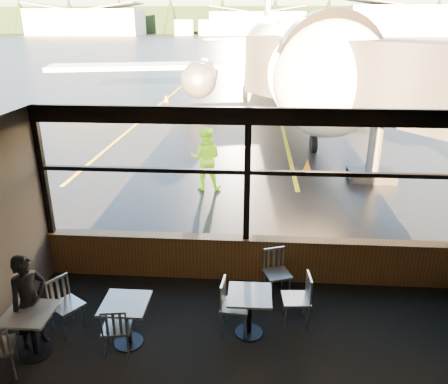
# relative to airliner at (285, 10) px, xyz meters

# --- Properties ---
(ground_plane) EXTENTS (520.00, 520.00, 0.00)m
(ground_plane) POSITION_rel_airliner_xyz_m (-1.82, 97.96, -5.66)
(ground_plane) COLOR black
(ground_plane) RESTS_ON ground
(ceiling) EXTENTS (8.00, 6.00, 0.04)m
(ceiling) POSITION_rel_airliner_xyz_m (-1.82, -25.04, -2.16)
(ceiling) COLOR #38332D
(ceiling) RESTS_ON ground
(window_sill) EXTENTS (8.00, 0.28, 0.90)m
(window_sill) POSITION_rel_airliner_xyz_m (-1.82, -22.04, -5.21)
(window_sill) COLOR brown
(window_sill) RESTS_ON ground
(window_header) EXTENTS (8.00, 0.18, 0.30)m
(window_header) POSITION_rel_airliner_xyz_m (-1.82, -22.04, -2.31)
(window_header) COLOR black
(window_header) RESTS_ON ground
(mullion_left) EXTENTS (0.12, 0.12, 2.60)m
(mullion_left) POSITION_rel_airliner_xyz_m (-5.77, -22.04, -3.46)
(mullion_left) COLOR black
(mullion_left) RESTS_ON ground
(mullion_centre) EXTENTS (0.12, 0.12, 2.60)m
(mullion_centre) POSITION_rel_airliner_xyz_m (-1.82, -22.04, -3.46)
(mullion_centre) COLOR black
(mullion_centre) RESTS_ON ground
(window_transom) EXTENTS (8.00, 0.10, 0.08)m
(window_transom) POSITION_rel_airliner_xyz_m (-1.82, -22.04, -3.36)
(window_transom) COLOR black
(window_transom) RESTS_ON ground
(airliner) EXTENTS (32.89, 38.71, 11.32)m
(airliner) POSITION_rel_airliner_xyz_m (0.00, 0.00, 0.00)
(airliner) COLOR white
(airliner) RESTS_ON ground_plane
(jet_bridge) EXTENTS (8.77, 10.72, 4.68)m
(jet_bridge) POSITION_rel_airliner_xyz_m (1.78, -16.54, -3.32)
(jet_bridge) COLOR #28282A
(jet_bridge) RESTS_ON ground_plane
(cafe_table_near) EXTENTS (0.71, 0.71, 0.78)m
(cafe_table_near) POSITION_rel_airliner_xyz_m (-1.72, -23.74, -5.27)
(cafe_table_near) COLOR #A09B93
(cafe_table_near) RESTS_ON carpet_floor
(cafe_table_mid) EXTENTS (0.72, 0.72, 0.79)m
(cafe_table_mid) POSITION_rel_airliner_xyz_m (-3.67, -24.12, -5.26)
(cafe_table_mid) COLOR #A49F97
(cafe_table_mid) RESTS_ON carpet_floor
(cafe_table_left) EXTENTS (0.72, 0.72, 0.79)m
(cafe_table_left) POSITION_rel_airliner_xyz_m (-5.06, -24.47, -5.26)
(cafe_table_left) COLOR #ABA79E
(cafe_table_left) RESTS_ON carpet_floor
(chair_near_e) EXTENTS (0.56, 0.56, 0.96)m
(chair_near_e) POSITION_rel_airliner_xyz_m (-0.93, -23.41, -5.18)
(chair_near_e) COLOR #B1AC9F
(chair_near_e) RESTS_ON carpet_floor
(chair_near_w) EXTENTS (0.58, 0.58, 0.96)m
(chair_near_w) POSITION_rel_airliner_xyz_m (-1.95, -23.68, -5.18)
(chair_near_w) COLOR beige
(chair_near_w) RESTS_ON carpet_floor
(chair_near_n) EXTENTS (0.66, 0.66, 0.95)m
(chair_near_n) POSITION_rel_airliner_xyz_m (-1.21, -22.61, -5.19)
(chair_near_n) COLOR #ABA79A
(chair_near_n) RESTS_ON carpet_floor
(chair_mid_s) EXTENTS (0.56, 0.56, 0.90)m
(chair_mid_s) POSITION_rel_airliner_xyz_m (-3.77, -24.32, -5.21)
(chair_mid_s) COLOR #A8A498
(chair_mid_s) RESTS_ON carpet_floor
(chair_mid_w) EXTENTS (0.72, 0.72, 0.95)m
(chair_mid_w) POSITION_rel_airliner_xyz_m (-4.76, -23.85, -5.18)
(chair_mid_w) COLOR beige
(chair_mid_w) RESTS_ON carpet_floor
(passenger) EXTENTS (0.66, 0.71, 1.62)m
(passenger) POSITION_rel_airliner_xyz_m (-5.16, -24.24, -4.85)
(passenger) COLOR black
(passenger) RESTS_ON carpet_floor
(ground_crew) EXTENTS (0.98, 0.77, 1.96)m
(ground_crew) POSITION_rel_airliner_xyz_m (-3.19, -16.91, -4.68)
(ground_crew) COLOR #BFF219
(ground_crew) RESTS_ON ground_plane
(cone_nose) EXTENTS (0.34, 0.34, 0.48)m
(cone_nose) POSITION_rel_airliner_xyz_m (0.16, -15.10, -5.42)
(cone_nose) COLOR #E94A07
(cone_nose) RESTS_ON ground_plane
(cone_wing) EXTENTS (0.33, 0.33, 0.46)m
(cone_wing) POSITION_rel_airliner_xyz_m (-7.57, -1.12, -5.43)
(cone_wing) COLOR #FF4908
(cone_wing) RESTS_ON ground_plane
(hangar_left) EXTENTS (45.00, 18.00, 11.00)m
(hangar_left) POSITION_rel_airliner_xyz_m (-71.82, 157.96, -0.16)
(hangar_left) COLOR silver
(hangar_left) RESTS_ON ground_plane
(hangar_mid) EXTENTS (38.00, 15.00, 10.00)m
(hangar_mid) POSITION_rel_airliner_xyz_m (-1.82, 162.96, -0.66)
(hangar_mid) COLOR silver
(hangar_mid) RESTS_ON ground_plane
(hangar_right) EXTENTS (50.00, 20.00, 12.00)m
(hangar_right) POSITION_rel_airliner_xyz_m (58.18, 155.96, 0.34)
(hangar_right) COLOR silver
(hangar_right) RESTS_ON ground_plane
(fuel_tank_a) EXTENTS (8.00, 8.00, 6.00)m
(fuel_tank_a) POSITION_rel_airliner_xyz_m (-31.82, 159.96, -2.66)
(fuel_tank_a) COLOR silver
(fuel_tank_a) RESTS_ON ground_plane
(fuel_tank_b) EXTENTS (8.00, 8.00, 6.00)m
(fuel_tank_b) POSITION_rel_airliner_xyz_m (-21.82, 159.96, -2.66)
(fuel_tank_b) COLOR silver
(fuel_tank_b) RESTS_ON ground_plane
(fuel_tank_c) EXTENTS (8.00, 8.00, 6.00)m
(fuel_tank_c) POSITION_rel_airliner_xyz_m (-11.82, 159.96, -2.66)
(fuel_tank_c) COLOR silver
(fuel_tank_c) RESTS_ON ground_plane
(treeline) EXTENTS (360.00, 3.00, 12.00)m
(treeline) POSITION_rel_airliner_xyz_m (-1.82, 187.96, 0.34)
(treeline) COLOR black
(treeline) RESTS_ON ground_plane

